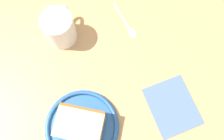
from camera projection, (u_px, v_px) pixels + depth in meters
ground_plane at (87, 92)px, 59.49cm from camera, size 139.90×139.90×3.27cm
small_plate at (82, 127)px, 54.44cm from camera, size 17.41×17.41×1.99cm
cake_slice at (80, 125)px, 51.30cm from camera, size 11.18×12.10×6.57cm
tea_mug at (60, 28)px, 57.88cm from camera, size 9.63×7.76×8.92cm
teaspoon at (129, 27)px, 62.58cm from camera, size 4.75×11.40×0.80cm
folded_napkin at (172, 106)px, 56.52cm from camera, size 15.12×16.21×0.60cm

